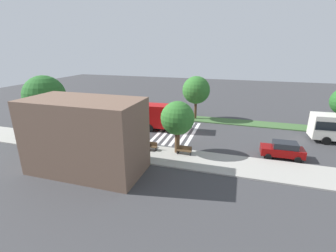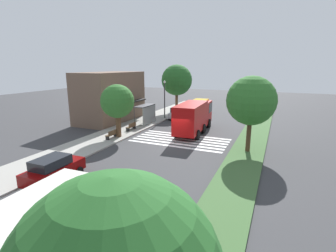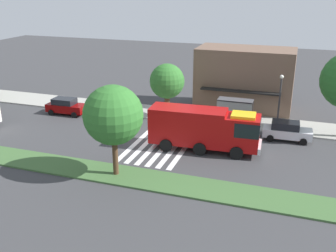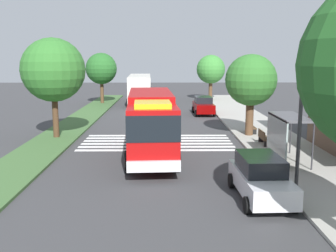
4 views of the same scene
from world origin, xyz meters
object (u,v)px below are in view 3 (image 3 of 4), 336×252
at_px(parked_car_mid, 287,131).
at_px(median_tree_west, 113,115).
at_px(bus_stop_shelter, 235,107).
at_px(sidewalk_tree_west, 167,82).
at_px(bench_west_of_shelter, 160,111).
at_px(bench_near_shelter, 196,115).
at_px(parked_car_west, 66,106).
at_px(fire_truck, 207,128).
at_px(street_lamp, 280,98).

distance_m(parked_car_mid, median_tree_west, 16.81).
distance_m(bus_stop_shelter, sidewalk_tree_west, 7.39).
bearing_deg(bus_stop_shelter, bench_west_of_shelter, 179.77).
xyz_separation_m(bench_near_shelter, sidewalk_tree_west, (-3.07, -0.28, 3.42)).
relative_size(parked_car_west, bus_stop_shelter, 1.23).
distance_m(fire_truck, bench_west_of_shelter, 9.92).
relative_size(fire_truck, bench_near_shelter, 6.01).
relative_size(parked_car_west, median_tree_west, 0.63).
distance_m(parked_car_west, bus_stop_shelter, 18.22).
bearing_deg(bench_west_of_shelter, bus_stop_shelter, -0.23).
relative_size(street_lamp, median_tree_west, 0.81).
relative_size(bench_near_shelter, sidewalk_tree_west, 0.28).
relative_size(street_lamp, sidewalk_tree_west, 0.96).
xyz_separation_m(bench_near_shelter, street_lamp, (8.27, -0.68, 2.84)).
distance_m(bench_near_shelter, street_lamp, 8.77).
height_order(fire_truck, bus_stop_shelter, fire_truck).
xyz_separation_m(bench_west_of_shelter, sidewalk_tree_west, (0.87, -0.28, 3.42)).
bearing_deg(sidewalk_tree_west, parked_car_mid, -10.13).
bearing_deg(bench_west_of_shelter, median_tree_west, -83.89).
distance_m(bus_stop_shelter, bench_near_shelter, 4.20).
height_order(bus_stop_shelter, sidewalk_tree_west, sidewalk_tree_west).
bearing_deg(bench_west_of_shelter, sidewalk_tree_west, -17.84).
xyz_separation_m(parked_car_mid, street_lamp, (-0.99, 1.80, 2.53)).
distance_m(fire_truck, median_tree_west, 9.05).
bearing_deg(parked_car_west, fire_truck, -16.69).
distance_m(bus_stop_shelter, bench_west_of_shelter, 8.05).
bearing_deg(street_lamp, bus_stop_shelter, 171.37).
height_order(bus_stop_shelter, median_tree_west, median_tree_west).
relative_size(parked_car_mid, street_lamp, 0.80).
relative_size(parked_car_west, parked_car_mid, 0.98).
height_order(bench_west_of_shelter, sidewalk_tree_west, sidewalk_tree_west).
bearing_deg(street_lamp, bench_near_shelter, 175.30).
bearing_deg(bench_near_shelter, sidewalk_tree_west, -174.79).
height_order(parked_car_mid, street_lamp, street_lamp).
relative_size(bus_stop_shelter, street_lamp, 0.64).
relative_size(fire_truck, bus_stop_shelter, 2.75).
distance_m(parked_car_mid, bench_near_shelter, 9.59).
height_order(fire_truck, bench_near_shelter, fire_truck).
height_order(bench_near_shelter, sidewalk_tree_west, sidewalk_tree_west).
distance_m(parked_car_mid, sidewalk_tree_west, 12.91).
height_order(parked_car_mid, bench_west_of_shelter, parked_car_mid).
xyz_separation_m(parked_car_west, bus_stop_shelter, (18.03, 2.45, 0.98)).
height_order(parked_car_west, median_tree_west, median_tree_west).
relative_size(bench_west_of_shelter, median_tree_west, 0.23).
bearing_deg(bus_stop_shelter, parked_car_west, -172.26).
distance_m(fire_truck, parked_car_mid, 7.99).
relative_size(bench_near_shelter, street_lamp, 0.29).
relative_size(bench_near_shelter, bench_west_of_shelter, 1.00).
bearing_deg(bench_near_shelter, street_lamp, -4.70).
height_order(parked_car_west, sidewalk_tree_west, sidewalk_tree_west).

